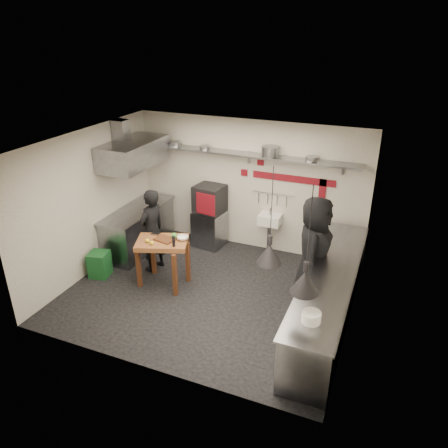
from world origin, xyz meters
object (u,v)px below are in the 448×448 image
at_px(prep_table, 163,262).
at_px(chef_right, 314,251).
at_px(green_bin, 100,264).
at_px(chef_left, 152,231).
at_px(combi_oven, 210,199).
at_px(oven_stand, 209,229).

bearing_deg(prep_table, chef_right, -8.57).
height_order(green_bin, chef_left, chef_left).
relative_size(combi_oven, green_bin, 1.19).
height_order(combi_oven, prep_table, combi_oven).
height_order(combi_oven, chef_left, chef_left).
bearing_deg(green_bin, prep_table, 9.63).
bearing_deg(oven_stand, green_bin, -117.97).
xyz_separation_m(oven_stand, chef_right, (2.54, -1.24, 0.58)).
height_order(green_bin, chef_right, chef_right).
relative_size(combi_oven, chef_right, 0.30).
height_order(prep_table, chef_right, chef_right).
xyz_separation_m(prep_table, chef_right, (2.67, 0.55, 0.52)).
bearing_deg(chef_left, green_bin, -38.06).
relative_size(green_bin, chef_left, 0.30).
distance_m(green_bin, prep_table, 1.34).
bearing_deg(combi_oven, prep_table, -86.35).
distance_m(green_bin, chef_left, 1.21).
distance_m(chef_left, chef_right, 3.15).
xyz_separation_m(oven_stand, green_bin, (-1.45, -2.02, -0.15)).
distance_m(combi_oven, green_bin, 2.66).
height_order(oven_stand, chef_right, chef_right).
distance_m(prep_table, chef_right, 2.78).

